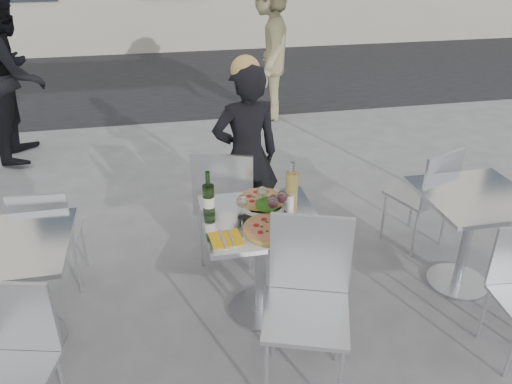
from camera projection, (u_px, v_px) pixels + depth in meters
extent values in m
plane|color=slate|center=(260.00, 310.00, 3.46)|extent=(80.00, 80.00, 0.00)
cube|color=black|center=(186.00, 75.00, 9.10)|extent=(24.00, 5.00, 0.00)
cylinder|color=#B7BABF|center=(260.00, 309.00, 3.45)|extent=(0.44, 0.44, 0.02)
cylinder|color=#B7BABF|center=(261.00, 267.00, 3.29)|extent=(0.07, 0.07, 0.72)
cube|color=silver|center=(261.00, 219.00, 3.12)|extent=(0.72, 0.72, 0.03)
cylinder|color=#B7BABF|center=(31.00, 340.00, 3.19)|extent=(0.44, 0.44, 0.02)
cylinder|color=#B7BABF|center=(19.00, 296.00, 3.02)|extent=(0.07, 0.07, 0.72)
cube|color=silver|center=(5.00, 246.00, 2.85)|extent=(0.72, 0.72, 0.03)
cylinder|color=#B7BABF|center=(457.00, 282.00, 3.72)|extent=(0.44, 0.44, 0.02)
cylinder|color=#B7BABF|center=(466.00, 241.00, 3.55)|extent=(0.07, 0.07, 0.72)
cube|color=silver|center=(477.00, 196.00, 3.38)|extent=(0.72, 0.72, 0.03)
cylinder|color=silver|center=(256.00, 218.00, 4.10)|extent=(0.03, 0.03, 0.47)
cylinder|color=silver|center=(211.00, 215.00, 4.15)|extent=(0.03, 0.03, 0.47)
cylinder|color=silver|center=(250.00, 244.00, 3.77)|extent=(0.03, 0.03, 0.47)
cylinder|color=silver|center=(201.00, 240.00, 3.81)|extent=(0.03, 0.03, 0.47)
cube|color=silver|center=(229.00, 202.00, 3.84)|extent=(0.56, 0.56, 0.03)
cube|color=silver|center=(222.00, 185.00, 3.53)|extent=(0.43, 0.17, 0.47)
cylinder|color=silver|center=(266.00, 375.00, 2.65)|extent=(0.03, 0.03, 0.48)
cylinder|color=silver|center=(340.00, 383.00, 2.60)|extent=(0.03, 0.03, 0.48)
cylinder|color=silver|center=(274.00, 324.00, 2.99)|extent=(0.03, 0.03, 0.48)
cylinder|color=silver|center=(339.00, 331.00, 2.94)|extent=(0.03, 0.03, 0.48)
cube|color=silver|center=(307.00, 317.00, 2.68)|extent=(0.57, 0.57, 0.03)
cube|color=silver|center=(311.00, 253.00, 2.76)|extent=(0.43, 0.17, 0.48)
cylinder|color=silver|center=(84.00, 245.00, 3.82)|extent=(0.02, 0.02, 0.40)
cylinder|color=silver|center=(40.00, 249.00, 3.77)|extent=(0.02, 0.02, 0.40)
cylinder|color=silver|center=(78.00, 270.00, 3.54)|extent=(0.02, 0.02, 0.40)
cylinder|color=silver|center=(30.00, 274.00, 3.49)|extent=(0.02, 0.02, 0.40)
cube|color=silver|center=(53.00, 235.00, 3.56)|extent=(0.39, 0.39, 0.02)
cube|color=silver|center=(41.00, 222.00, 3.29)|extent=(0.38, 0.04, 0.40)
cylinder|color=silver|center=(1.00, 384.00, 2.64)|extent=(0.02, 0.02, 0.42)
cube|color=silver|center=(7.00, 381.00, 2.38)|extent=(0.48, 0.48, 0.02)
cube|color=silver|center=(16.00, 317.00, 2.45)|extent=(0.39, 0.12, 0.42)
cylinder|color=silver|center=(412.00, 205.00, 4.35)|extent=(0.02, 0.02, 0.43)
cylinder|color=silver|center=(384.00, 216.00, 4.19)|extent=(0.02, 0.02, 0.43)
cylinder|color=silver|center=(444.00, 222.00, 4.09)|extent=(0.02, 0.02, 0.43)
cylinder|color=silver|center=(415.00, 234.00, 3.93)|extent=(0.02, 0.02, 0.43)
cube|color=silver|center=(417.00, 195.00, 4.04)|extent=(0.51, 0.51, 0.02)
cube|color=silver|center=(442.00, 179.00, 3.78)|extent=(0.38, 0.16, 0.43)
cylinder|color=silver|center=(511.00, 352.00, 2.85)|extent=(0.02, 0.02, 0.40)
cylinder|color=silver|center=(483.00, 314.00, 3.13)|extent=(0.02, 0.02, 0.40)
imported|color=black|center=(246.00, 157.00, 3.95)|extent=(0.59, 0.43, 1.49)
imported|color=black|center=(12.00, 74.00, 5.45)|extent=(0.73, 0.93, 1.89)
imported|color=#978C61|center=(269.00, 49.00, 6.58)|extent=(0.99, 1.36, 1.90)
cylinder|color=#D7A853|center=(272.00, 228.00, 2.98)|extent=(0.35, 0.35, 0.02)
cylinder|color=beige|center=(272.00, 227.00, 2.97)|extent=(0.31, 0.31, 0.00)
cylinder|color=white|center=(261.00, 201.00, 3.28)|extent=(0.34, 0.34, 0.01)
cylinder|color=#D7A853|center=(261.00, 199.00, 3.28)|extent=(0.30, 0.30, 0.02)
cylinder|color=beige|center=(262.00, 198.00, 3.27)|extent=(0.26, 0.26, 0.00)
cylinder|color=white|center=(267.00, 210.00, 3.18)|extent=(0.22, 0.22, 0.01)
ellipsoid|color=#1B6F1C|center=(267.00, 204.00, 3.16)|extent=(0.15, 0.15, 0.08)
sphere|color=#B21914|center=(272.00, 201.00, 3.18)|extent=(0.03, 0.03, 0.03)
cylinder|color=#28491B|center=(209.00, 200.00, 3.10)|extent=(0.07, 0.07, 0.20)
cone|color=#28491B|center=(208.00, 186.00, 3.05)|extent=(0.07, 0.07, 0.03)
cylinder|color=#28491B|center=(208.00, 179.00, 3.03)|extent=(0.03, 0.03, 0.10)
cylinder|color=silver|center=(209.00, 201.00, 3.10)|extent=(0.07, 0.08, 0.07)
cylinder|color=#E8CC63|center=(292.00, 188.00, 3.22)|extent=(0.08, 0.08, 0.22)
cylinder|color=white|center=(292.00, 168.00, 3.16)|extent=(0.03, 0.03, 0.08)
cylinder|color=white|center=(289.00, 201.00, 3.20)|extent=(0.06, 0.06, 0.09)
cylinder|color=silver|center=(289.00, 194.00, 3.18)|extent=(0.06, 0.06, 0.02)
cylinder|color=white|center=(242.00, 217.00, 3.10)|extent=(0.06, 0.06, 0.00)
cylinder|color=white|center=(242.00, 211.00, 3.08)|extent=(0.01, 0.01, 0.09)
ellipsoid|color=white|center=(242.00, 202.00, 3.05)|extent=(0.07, 0.07, 0.08)
ellipsoid|color=#F9F2AF|center=(242.00, 203.00, 3.06)|extent=(0.05, 0.05, 0.05)
cylinder|color=white|center=(262.00, 208.00, 3.21)|extent=(0.06, 0.06, 0.00)
cylinder|color=white|center=(262.00, 202.00, 3.19)|extent=(0.01, 0.01, 0.09)
ellipsoid|color=white|center=(262.00, 192.00, 3.16)|extent=(0.07, 0.07, 0.08)
ellipsoid|color=#F9F2AF|center=(262.00, 194.00, 3.16)|extent=(0.05, 0.05, 0.05)
cylinder|color=white|center=(273.00, 218.00, 3.10)|extent=(0.06, 0.06, 0.00)
cylinder|color=white|center=(273.00, 212.00, 3.08)|extent=(0.01, 0.01, 0.09)
ellipsoid|color=white|center=(273.00, 202.00, 3.05)|extent=(0.07, 0.07, 0.08)
ellipsoid|color=#480A1A|center=(273.00, 203.00, 3.05)|extent=(0.05, 0.05, 0.05)
cylinder|color=white|center=(282.00, 213.00, 3.16)|extent=(0.06, 0.06, 0.00)
cylinder|color=white|center=(282.00, 207.00, 3.14)|extent=(0.01, 0.01, 0.09)
ellipsoid|color=white|center=(282.00, 197.00, 3.10)|extent=(0.07, 0.07, 0.08)
ellipsoid|color=#480A1A|center=(282.00, 198.00, 3.11)|extent=(0.05, 0.05, 0.05)
cube|color=yellow|center=(226.00, 239.00, 2.89)|extent=(0.19, 0.19, 0.00)
cube|color=#B7BABF|center=(223.00, 238.00, 2.88)|extent=(0.03, 0.20, 0.00)
cube|color=#B7BABF|center=(231.00, 237.00, 2.89)|extent=(0.02, 0.18, 0.00)
cube|color=yellow|center=(307.00, 226.00, 3.02)|extent=(0.21, 0.21, 0.00)
cube|color=#B7BABF|center=(304.00, 225.00, 3.01)|extent=(0.06, 0.20, 0.00)
cube|color=#B7BABF|center=(312.00, 224.00, 3.02)|extent=(0.05, 0.18, 0.00)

